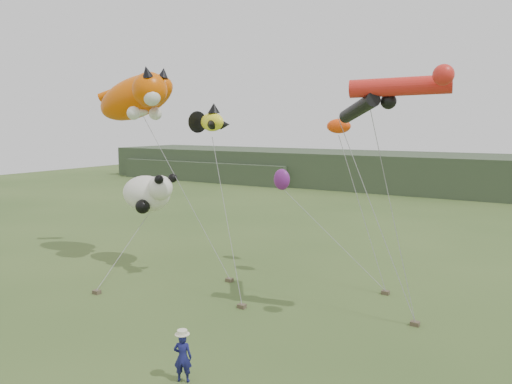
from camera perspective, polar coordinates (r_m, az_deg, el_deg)
ground at (r=16.92m, az=-6.60°, el=-17.76°), size 120.00×120.00×0.00m
headland at (r=58.29m, az=18.85°, el=2.03°), size 90.00×13.00×4.00m
festival_attendant at (r=15.02m, az=-8.37°, el=-18.19°), size 0.62×0.54×1.44m
sandbag_anchors at (r=21.32m, az=1.47°, el=-11.97°), size 12.94×6.71×0.16m
cat_kite at (r=26.71m, az=-13.27°, el=10.57°), size 6.05×3.23×3.32m
fish_kite at (r=22.49m, az=-5.84°, el=8.04°), size 2.66×1.76×1.30m
tube_kites at (r=18.11m, az=15.16°, el=10.85°), size 4.61×2.69×1.83m
panda_kite at (r=26.19m, az=-12.20°, el=-0.12°), size 3.29×2.13×2.05m
misc_kites at (r=24.02m, az=5.70°, el=4.00°), size 4.54×1.89×3.56m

